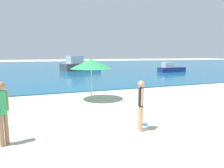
{
  "coord_description": "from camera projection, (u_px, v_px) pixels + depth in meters",
  "views": [
    {
      "loc": [
        -2.93,
        -1.13,
        2.3
      ],
      "look_at": [
        -0.04,
        6.73,
        1.06
      ],
      "focal_mm": 31.5,
      "sensor_mm": 36.0,
      "label": 1
    }
  ],
  "objects": [
    {
      "name": "boat_far",
      "position": [
        80.0,
        65.0,
        29.1
      ],
      "size": [
        6.4,
        4.39,
        2.09
      ],
      "rotation": [
        0.0,
        0.0,
        0.44
      ],
      "color": "#4C4C51",
      "rests_on": "water"
    },
    {
      "name": "person_standing",
      "position": [
        141.0,
        103.0,
        5.91
      ],
      "size": [
        0.2,
        0.35,
        1.54
      ],
      "rotation": [
        0.0,
        0.0,
        4.51
      ],
      "color": "tan",
      "rests_on": "ground"
    },
    {
      "name": "person_distant",
      "position": [
        2.0,
        110.0,
        4.92
      ],
      "size": [
        0.28,
        0.3,
        1.66
      ],
      "rotation": [
        0.0,
        0.0,
        0.83
      ],
      "color": "#936B4C",
      "rests_on": "ground"
    },
    {
      "name": "beach_umbrella",
      "position": [
        91.0,
        64.0,
        9.85
      ],
      "size": [
        2.13,
        2.13,
        2.09
      ],
      "color": "#B7B7BC",
      "rests_on": "ground"
    },
    {
      "name": "boat_near",
      "position": [
        171.0,
        69.0,
        26.0
      ],
      "size": [
        3.77,
        1.32,
        1.27
      ],
      "rotation": [
        0.0,
        0.0,
        0.03
      ],
      "color": "navy",
      "rests_on": "water"
    },
    {
      "name": "frisbee",
      "position": [
        144.0,
        124.0,
        6.52
      ],
      "size": [
        0.25,
        0.25,
        0.03
      ],
      "primitive_type": "cylinder",
      "color": "blue",
      "rests_on": "ground"
    },
    {
      "name": "water",
      "position": [
        55.0,
        66.0,
        40.2
      ],
      "size": [
        160.0,
        60.0,
        0.06
      ],
      "primitive_type": "cube",
      "color": "#14567F",
      "rests_on": "ground"
    }
  ]
}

